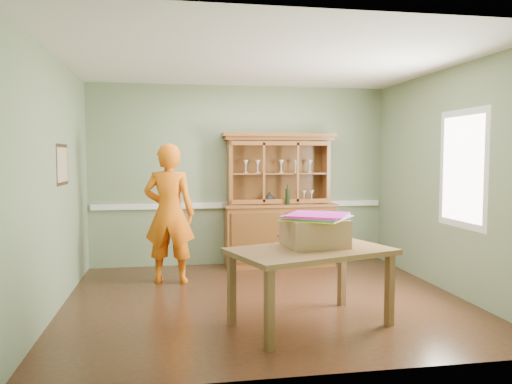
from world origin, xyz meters
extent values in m
plane|color=#4A2717|center=(0.00, 0.00, 0.00)|extent=(4.50, 4.50, 0.00)
plane|color=white|center=(0.00, 0.00, 2.70)|extent=(4.50, 4.50, 0.00)
plane|color=gray|center=(0.00, 2.00, 1.35)|extent=(4.50, 0.00, 4.50)
plane|color=gray|center=(-2.25, 0.00, 1.35)|extent=(0.00, 4.00, 4.00)
plane|color=gray|center=(2.25, 0.00, 1.35)|extent=(0.00, 4.00, 4.00)
plane|color=gray|center=(0.00, -2.00, 1.35)|extent=(4.50, 0.00, 4.50)
cube|color=white|center=(0.00, 1.98, 0.90)|extent=(4.41, 0.05, 0.08)
cube|color=#321F14|center=(-2.23, 0.30, 1.55)|extent=(0.03, 0.60, 0.46)
cube|color=#C2B58D|center=(-2.22, 0.30, 1.55)|extent=(0.01, 0.52, 0.38)
cube|color=white|center=(2.23, -0.30, 1.50)|extent=(0.03, 0.96, 1.36)
cube|color=white|center=(2.22, -0.30, 1.50)|extent=(0.01, 0.80, 1.20)
cube|color=brown|center=(0.55, 1.75, 0.45)|extent=(1.62, 0.49, 0.90)
cube|color=brown|center=(0.55, 1.74, 0.92)|extent=(1.67, 0.55, 0.04)
cube|color=brown|center=(0.55, 1.98, 1.41)|extent=(1.53, 0.04, 0.94)
cube|color=brown|center=(-0.19, 1.83, 1.41)|extent=(0.05, 0.34, 0.94)
cube|color=brown|center=(1.28, 1.83, 1.41)|extent=(0.05, 0.34, 0.94)
cube|color=brown|center=(0.55, 1.83, 1.91)|extent=(1.62, 0.40, 0.05)
cube|color=brown|center=(0.55, 1.81, 1.96)|extent=(1.69, 0.43, 0.05)
cube|color=brown|center=(0.55, 1.83, 1.38)|extent=(1.42, 0.30, 0.02)
imported|color=#B2B2B7|center=(0.41, 1.83, 1.02)|extent=(0.16, 0.16, 0.17)
imported|color=yellow|center=(0.14, 1.83, 0.96)|extent=(0.19, 0.19, 0.05)
cylinder|color=black|center=(0.64, 1.60, 1.08)|extent=(0.06, 0.06, 0.29)
cube|color=brown|center=(0.27, -0.91, 0.73)|extent=(1.71, 1.33, 0.05)
cube|color=brown|center=(-0.25, -1.47, 0.35)|extent=(0.09, 0.09, 0.70)
cube|color=brown|center=(-0.48, -0.77, 0.35)|extent=(0.09, 0.09, 0.70)
cube|color=brown|center=(1.03, -1.05, 0.35)|extent=(0.09, 0.09, 0.70)
cube|color=brown|center=(0.79, -0.34, 0.35)|extent=(0.09, 0.09, 0.70)
cube|color=#96714D|center=(0.35, -0.79, 0.89)|extent=(0.63, 0.53, 0.27)
cube|color=yellow|center=(0.37, -0.81, 1.03)|extent=(0.77, 0.77, 0.01)
cube|color=#3CCF66|center=(0.37, -0.81, 1.04)|extent=(0.77, 0.77, 0.01)
cube|color=#3080E2|center=(0.37, -0.81, 1.05)|extent=(0.77, 0.77, 0.01)
cube|color=pink|center=(0.37, -0.81, 1.05)|extent=(0.77, 0.77, 0.01)
cube|color=#E3228C|center=(0.37, -0.81, 1.06)|extent=(0.77, 0.77, 0.01)
cube|color=#CE1FB7|center=(0.37, -0.81, 1.07)|extent=(0.77, 0.77, 0.01)
imported|color=orange|center=(-1.08, 1.00, 0.90)|extent=(0.74, 0.57, 1.81)
camera|label=1|loc=(-1.05, -5.51, 1.65)|focal=35.00mm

